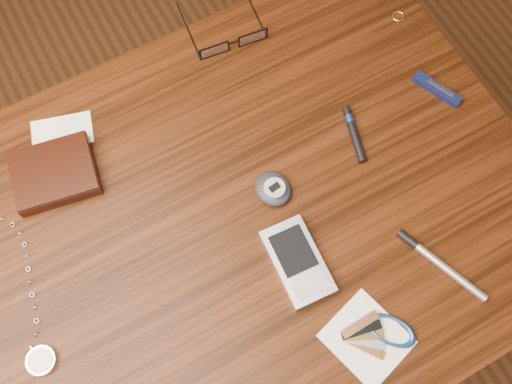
% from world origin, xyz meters
% --- Properties ---
extents(ground, '(3.80, 3.80, 0.00)m').
position_xyz_m(ground, '(0.00, 0.00, 0.00)').
color(ground, '#472814').
rests_on(ground, ground).
extents(desk, '(1.00, 0.70, 0.75)m').
position_xyz_m(desk, '(0.00, 0.00, 0.65)').
color(desk, '#341608').
rests_on(desk, ground).
extents(wallet_and_card, '(0.16, 0.17, 0.03)m').
position_xyz_m(wallet_and_card, '(-0.17, 0.20, 0.76)').
color(wallet_and_card, black).
rests_on(wallet_and_card, desk).
extents(eyeglasses, '(0.14, 0.14, 0.03)m').
position_xyz_m(eyeglasses, '(0.17, 0.28, 0.76)').
color(eyeglasses, black).
rests_on(eyeglasses, desk).
extents(gold_ring, '(0.02, 0.02, 0.00)m').
position_xyz_m(gold_ring, '(0.45, 0.19, 0.75)').
color(gold_ring, '#F1B56D').
rests_on(gold_ring, desk).
extents(pocket_watch, '(0.06, 0.24, 0.01)m').
position_xyz_m(pocket_watch, '(-0.29, -0.04, 0.76)').
color(pocket_watch, silver).
rests_on(pocket_watch, desk).
extents(pda_phone, '(0.07, 0.13, 0.02)m').
position_xyz_m(pda_phone, '(0.08, -0.10, 0.76)').
color(pda_phone, '#B0B1B4').
rests_on(pda_phone, desk).
extents(pedometer, '(0.06, 0.07, 0.02)m').
position_xyz_m(pedometer, '(0.11, 0.01, 0.76)').
color(pedometer, black).
rests_on(pedometer, desk).
extents(notepad_keys, '(0.14, 0.13, 0.01)m').
position_xyz_m(notepad_keys, '(0.13, -0.24, 0.75)').
color(notepad_keys, white).
rests_on(notepad_keys, desk).
extents(pocket_knife, '(0.05, 0.09, 0.01)m').
position_xyz_m(pocket_knife, '(0.43, 0.04, 0.76)').
color(pocket_knife, '#0A0E34').
rests_on(pocket_knife, desk).
extents(silver_pen, '(0.06, 0.15, 0.01)m').
position_xyz_m(silver_pen, '(0.26, -0.19, 0.76)').
color(silver_pen, silver).
rests_on(silver_pen, desk).
extents(black_blue_pen, '(0.04, 0.10, 0.01)m').
position_xyz_m(black_blue_pen, '(0.26, 0.04, 0.76)').
color(black_blue_pen, black).
rests_on(black_blue_pen, desk).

